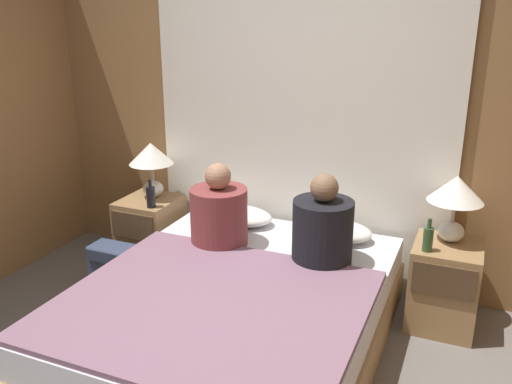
{
  "coord_description": "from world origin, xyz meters",
  "views": [
    {
      "loc": [
        1.2,
        -1.91,
        1.95
      ],
      "look_at": [
        0.0,
        0.92,
        0.91
      ],
      "focal_mm": 38.0,
      "sensor_mm": 36.0,
      "label": 1
    }
  ],
  "objects_px": {
    "beer_bottle_on_left_stand": "(151,196)",
    "backpack_on_floor": "(113,267)",
    "pillow_left": "(238,216)",
    "bed": "(235,317)",
    "lamp_right": "(456,195)",
    "pillow_right": "(334,230)",
    "beer_bottle_on_right_stand": "(428,238)",
    "nightstand_left": "(151,232)",
    "lamp_left": "(151,159)",
    "person_left_in_bed": "(219,214)",
    "nightstand_right": "(444,285)",
    "person_right_in_bed": "(323,229)"
  },
  "relations": [
    {
      "from": "pillow_left",
      "to": "beer_bottle_on_right_stand",
      "type": "bearing_deg",
      "value": -7.79
    },
    {
      "from": "nightstand_left",
      "to": "beer_bottle_on_left_stand",
      "type": "distance_m",
      "value": 0.4
    },
    {
      "from": "lamp_left",
      "to": "backpack_on_floor",
      "type": "relative_size",
      "value": 1.17
    },
    {
      "from": "bed",
      "to": "pillow_left",
      "type": "xyz_separation_m",
      "value": [
        -0.36,
        0.83,
        0.29
      ]
    },
    {
      "from": "person_left_in_bed",
      "to": "backpack_on_floor",
      "type": "relative_size",
      "value": 1.52
    },
    {
      "from": "pillow_left",
      "to": "backpack_on_floor",
      "type": "relative_size",
      "value": 1.4
    },
    {
      "from": "person_right_in_bed",
      "to": "beer_bottle_on_right_stand",
      "type": "bearing_deg",
      "value": 18.48
    },
    {
      "from": "lamp_right",
      "to": "pillow_left",
      "type": "height_order",
      "value": "lamp_right"
    },
    {
      "from": "pillow_left",
      "to": "bed",
      "type": "bearing_deg",
      "value": -66.45
    },
    {
      "from": "lamp_right",
      "to": "pillow_left",
      "type": "distance_m",
      "value": 1.51
    },
    {
      "from": "pillow_left",
      "to": "beer_bottle_on_right_stand",
      "type": "distance_m",
      "value": 1.36
    },
    {
      "from": "beer_bottle_on_left_stand",
      "to": "backpack_on_floor",
      "type": "relative_size",
      "value": 0.59
    },
    {
      "from": "pillow_right",
      "to": "pillow_left",
      "type": "bearing_deg",
      "value": 180.0
    },
    {
      "from": "lamp_left",
      "to": "beer_bottle_on_right_stand",
      "type": "distance_m",
      "value": 2.11
    },
    {
      "from": "beer_bottle_on_right_stand",
      "to": "beer_bottle_on_left_stand",
      "type": "bearing_deg",
      "value": 180.0
    },
    {
      "from": "bed",
      "to": "beer_bottle_on_left_stand",
      "type": "height_order",
      "value": "beer_bottle_on_left_stand"
    },
    {
      "from": "pillow_right",
      "to": "beer_bottle_on_left_stand",
      "type": "height_order",
      "value": "beer_bottle_on_left_stand"
    },
    {
      "from": "lamp_right",
      "to": "person_right_in_bed",
      "type": "relative_size",
      "value": 0.75
    },
    {
      "from": "nightstand_left",
      "to": "lamp_left",
      "type": "relative_size",
      "value": 1.3
    },
    {
      "from": "lamp_left",
      "to": "person_right_in_bed",
      "type": "distance_m",
      "value": 1.55
    },
    {
      "from": "pillow_right",
      "to": "lamp_right",
      "type": "bearing_deg",
      "value": 2.11
    },
    {
      "from": "pillow_left",
      "to": "backpack_on_floor",
      "type": "height_order",
      "value": "pillow_left"
    },
    {
      "from": "pillow_left",
      "to": "person_left_in_bed",
      "type": "height_order",
      "value": "person_left_in_bed"
    },
    {
      "from": "beer_bottle_on_left_stand",
      "to": "nightstand_left",
      "type": "bearing_deg",
      "value": 130.62
    },
    {
      "from": "lamp_right",
      "to": "beer_bottle_on_left_stand",
      "type": "height_order",
      "value": "lamp_right"
    },
    {
      "from": "person_right_in_bed",
      "to": "beer_bottle_on_left_stand",
      "type": "height_order",
      "value": "person_right_in_bed"
    },
    {
      "from": "beer_bottle_on_left_stand",
      "to": "beer_bottle_on_right_stand",
      "type": "height_order",
      "value": "beer_bottle_on_left_stand"
    },
    {
      "from": "pillow_left",
      "to": "backpack_on_floor",
      "type": "bearing_deg",
      "value": -144.06
    },
    {
      "from": "bed",
      "to": "beer_bottle_on_right_stand",
      "type": "bearing_deg",
      "value": 33.18
    },
    {
      "from": "bed",
      "to": "beer_bottle_on_left_stand",
      "type": "xyz_separation_m",
      "value": [
        -0.99,
        0.64,
        0.41
      ]
    },
    {
      "from": "person_left_in_bed",
      "to": "nightstand_left",
      "type": "bearing_deg",
      "value": 156.55
    },
    {
      "from": "nightstand_left",
      "to": "beer_bottle_on_left_stand",
      "type": "bearing_deg",
      "value": -49.38
    },
    {
      "from": "pillow_left",
      "to": "person_left_in_bed",
      "type": "bearing_deg",
      "value": -84.16
    },
    {
      "from": "person_left_in_bed",
      "to": "backpack_on_floor",
      "type": "bearing_deg",
      "value": -169.06
    },
    {
      "from": "bed",
      "to": "person_left_in_bed",
      "type": "bearing_deg",
      "value": 125.96
    },
    {
      "from": "lamp_right",
      "to": "beer_bottle_on_left_stand",
      "type": "relative_size",
      "value": 1.99
    },
    {
      "from": "bed",
      "to": "lamp_right",
      "type": "relative_size",
      "value": 4.81
    },
    {
      "from": "beer_bottle_on_left_stand",
      "to": "beer_bottle_on_right_stand",
      "type": "relative_size",
      "value": 1.03
    },
    {
      "from": "nightstand_right",
      "to": "person_right_in_bed",
      "type": "xyz_separation_m",
      "value": [
        -0.72,
        -0.34,
        0.4
      ]
    },
    {
      "from": "pillow_right",
      "to": "backpack_on_floor",
      "type": "relative_size",
      "value": 1.4
    },
    {
      "from": "person_left_in_bed",
      "to": "beer_bottle_on_left_stand",
      "type": "xyz_separation_m",
      "value": [
        -0.66,
        0.2,
        -0.03
      ]
    },
    {
      "from": "person_right_in_bed",
      "to": "nightstand_left",
      "type": "bearing_deg",
      "value": 167.16
    },
    {
      "from": "pillow_right",
      "to": "beer_bottle_on_right_stand",
      "type": "xyz_separation_m",
      "value": [
        0.62,
        -0.18,
        0.12
      ]
    },
    {
      "from": "bed",
      "to": "backpack_on_floor",
      "type": "height_order",
      "value": "bed"
    },
    {
      "from": "pillow_right",
      "to": "person_left_in_bed",
      "type": "xyz_separation_m",
      "value": [
        -0.68,
        -0.39,
        0.16
      ]
    },
    {
      "from": "bed",
      "to": "lamp_right",
      "type": "distance_m",
      "value": 1.54
    },
    {
      "from": "person_right_in_bed",
      "to": "beer_bottle_on_right_stand",
      "type": "height_order",
      "value": "person_right_in_bed"
    },
    {
      "from": "bed",
      "to": "nightstand_right",
      "type": "height_order",
      "value": "nightstand_right"
    },
    {
      "from": "lamp_left",
      "to": "person_left_in_bed",
      "type": "xyz_separation_m",
      "value": [
        0.78,
        -0.41,
        -0.19
      ]
    },
    {
      "from": "lamp_right",
      "to": "beer_bottle_on_left_stand",
      "type": "xyz_separation_m",
      "value": [
        -2.09,
        -0.21,
        -0.22
      ]
    }
  ]
}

